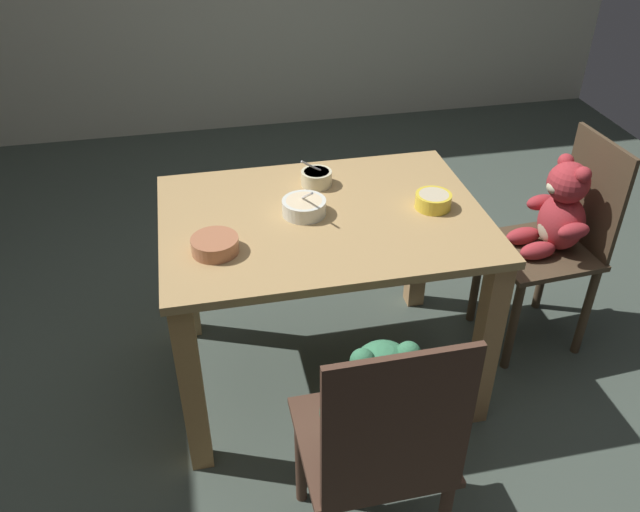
{
  "coord_description": "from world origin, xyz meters",
  "views": [
    {
      "loc": [
        -0.41,
        -1.91,
        1.91
      ],
      "look_at": [
        0.0,
        0.05,
        0.53
      ],
      "focal_mm": 36.93,
      "sensor_mm": 36.0,
      "label": 1
    }
  ],
  "objects_px": {
    "teddy_chair_near_front": "(379,423)",
    "porridge_bowl_cream_far_center": "(317,178)",
    "dining_table": "(323,251)",
    "teddy_chair_near_right": "(558,224)",
    "porridge_bowl_white_center": "(304,207)",
    "porridge_bowl_yellow_near_right": "(433,201)",
    "porridge_bowl_terracotta_near_left": "(215,245)"
  },
  "relations": [
    {
      "from": "dining_table",
      "to": "porridge_bowl_cream_far_center",
      "type": "bearing_deg",
      "value": 84.18
    },
    {
      "from": "porridge_bowl_cream_far_center",
      "to": "porridge_bowl_white_center",
      "type": "distance_m",
      "value": 0.21
    },
    {
      "from": "porridge_bowl_white_center",
      "to": "porridge_bowl_yellow_near_right",
      "type": "height_order",
      "value": "porridge_bowl_white_center"
    },
    {
      "from": "dining_table",
      "to": "teddy_chair_near_right",
      "type": "height_order",
      "value": "teddy_chair_near_right"
    },
    {
      "from": "teddy_chair_near_right",
      "to": "porridge_bowl_white_center",
      "type": "height_order",
      "value": "teddy_chair_near_right"
    },
    {
      "from": "teddy_chair_near_front",
      "to": "porridge_bowl_terracotta_near_left",
      "type": "relative_size",
      "value": 6.18
    },
    {
      "from": "teddy_chair_near_right",
      "to": "porridge_bowl_white_center",
      "type": "bearing_deg",
      "value": -2.81
    },
    {
      "from": "teddy_chair_near_front",
      "to": "porridge_bowl_cream_far_center",
      "type": "xyz_separation_m",
      "value": [
        0.04,
        1.01,
        0.2
      ]
    },
    {
      "from": "teddy_chair_near_front",
      "to": "porridge_bowl_white_center",
      "type": "bearing_deg",
      "value": 2.41
    },
    {
      "from": "porridge_bowl_yellow_near_right",
      "to": "porridge_bowl_cream_far_center",
      "type": "bearing_deg",
      "value": 146.04
    },
    {
      "from": "dining_table",
      "to": "porridge_bowl_cream_far_center",
      "type": "distance_m",
      "value": 0.28
    },
    {
      "from": "dining_table",
      "to": "porridge_bowl_cream_far_center",
      "type": "xyz_separation_m",
      "value": [
        0.02,
        0.22,
        0.18
      ]
    },
    {
      "from": "porridge_bowl_terracotta_near_left",
      "to": "porridge_bowl_white_center",
      "type": "bearing_deg",
      "value": 28.13
    },
    {
      "from": "dining_table",
      "to": "porridge_bowl_yellow_near_right",
      "type": "height_order",
      "value": "porridge_bowl_yellow_near_right"
    },
    {
      "from": "teddy_chair_near_right",
      "to": "porridge_bowl_white_center",
      "type": "distance_m",
      "value": 1.03
    },
    {
      "from": "teddy_chair_near_front",
      "to": "porridge_bowl_terracotta_near_left",
      "type": "xyz_separation_m",
      "value": [
        -0.36,
        0.64,
        0.19
      ]
    },
    {
      "from": "porridge_bowl_cream_far_center",
      "to": "porridge_bowl_white_center",
      "type": "bearing_deg",
      "value": -113.17
    },
    {
      "from": "porridge_bowl_yellow_near_right",
      "to": "porridge_bowl_terracotta_near_left",
      "type": "bearing_deg",
      "value": -171.08
    },
    {
      "from": "dining_table",
      "to": "porridge_bowl_cream_far_center",
      "type": "height_order",
      "value": "porridge_bowl_cream_far_center"
    },
    {
      "from": "teddy_chair_near_front",
      "to": "porridge_bowl_white_center",
      "type": "distance_m",
      "value": 0.84
    },
    {
      "from": "dining_table",
      "to": "teddy_chair_near_front",
      "type": "relative_size",
      "value": 1.2
    },
    {
      "from": "porridge_bowl_terracotta_near_left",
      "to": "porridge_bowl_yellow_near_right",
      "type": "bearing_deg",
      "value": 8.92
    },
    {
      "from": "dining_table",
      "to": "porridge_bowl_white_center",
      "type": "xyz_separation_m",
      "value": [
        -0.06,
        0.02,
        0.18
      ]
    },
    {
      "from": "teddy_chair_near_front",
      "to": "porridge_bowl_cream_far_center",
      "type": "bearing_deg",
      "value": -2.94
    },
    {
      "from": "porridge_bowl_cream_far_center",
      "to": "porridge_bowl_yellow_near_right",
      "type": "xyz_separation_m",
      "value": [
        0.37,
        -0.25,
        -0.0
      ]
    },
    {
      "from": "dining_table",
      "to": "porridge_bowl_yellow_near_right",
      "type": "bearing_deg",
      "value": -4.3
    },
    {
      "from": "porridge_bowl_white_center",
      "to": "dining_table",
      "type": "bearing_deg",
      "value": -18.13
    },
    {
      "from": "porridge_bowl_white_center",
      "to": "porridge_bowl_yellow_near_right",
      "type": "relative_size",
      "value": 1.28
    },
    {
      "from": "porridge_bowl_white_center",
      "to": "porridge_bowl_yellow_near_right",
      "type": "distance_m",
      "value": 0.45
    },
    {
      "from": "teddy_chair_near_front",
      "to": "teddy_chair_near_right",
      "type": "relative_size",
      "value": 1.04
    },
    {
      "from": "porridge_bowl_cream_far_center",
      "to": "teddy_chair_near_right",
      "type": "bearing_deg",
      "value": -11.0
    },
    {
      "from": "dining_table",
      "to": "porridge_bowl_yellow_near_right",
      "type": "xyz_separation_m",
      "value": [
        0.39,
        -0.03,
        0.18
      ]
    }
  ]
}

